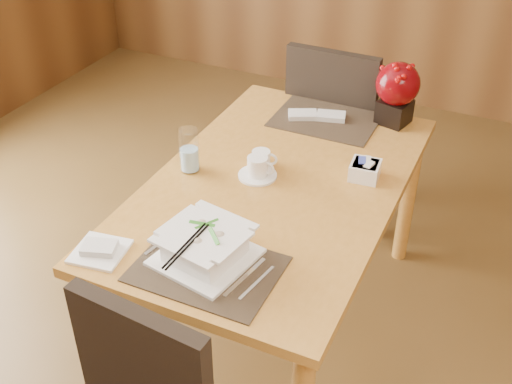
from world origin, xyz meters
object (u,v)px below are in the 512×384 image
at_px(water_glass, 189,150).
at_px(dining_table, 276,203).
at_px(creamer_jug, 261,159).
at_px(far_chair, 336,125).
at_px(soup_setting, 205,246).
at_px(sugar_caddy, 365,170).
at_px(berry_decor, 397,89).
at_px(coffee_cup, 257,168).
at_px(bread_plate, 100,251).

bearing_deg(water_glass, dining_table, 10.39).
distance_m(creamer_jug, far_chair, 0.82).
distance_m(soup_setting, creamer_jug, 0.60).
relative_size(dining_table, sugar_caddy, 13.78).
distance_m(sugar_caddy, berry_decor, 0.50).
bearing_deg(coffee_cup, bread_plate, -113.48).
bearing_deg(sugar_caddy, coffee_cup, -156.21).
bearing_deg(dining_table, soup_setting, -92.96).
xyz_separation_m(water_glass, sugar_caddy, (0.63, 0.24, -0.06)).
height_order(soup_setting, creamer_jug, soup_setting).
bearing_deg(berry_decor, water_glass, -130.48).
relative_size(soup_setting, creamer_jug, 3.52).
bearing_deg(soup_setting, bread_plate, -150.52).
height_order(dining_table, water_glass, water_glass).
distance_m(soup_setting, coffee_cup, 0.52).
height_order(soup_setting, coffee_cup, soup_setting).
distance_m(coffee_cup, berry_decor, 0.75).
xyz_separation_m(sugar_caddy, berry_decor, (-0.02, 0.49, 0.13)).
bearing_deg(bread_plate, soup_setting, 19.03).
bearing_deg(dining_table, berry_decor, 67.24).
height_order(soup_setting, sugar_caddy, soup_setting).
bearing_deg(coffee_cup, dining_table, -5.37).
bearing_deg(bread_plate, creamer_jug, 70.06).
height_order(sugar_caddy, bread_plate, sugar_caddy).
distance_m(dining_table, bread_plate, 0.73).
xyz_separation_m(dining_table, far_chair, (-0.04, 0.87, -0.09)).
height_order(creamer_jug, far_chair, far_chair).
height_order(dining_table, bread_plate, bread_plate).
height_order(soup_setting, berry_decor, berry_decor).
bearing_deg(far_chair, soup_setting, 91.60).
bearing_deg(water_glass, far_chair, 72.32).
distance_m(water_glass, berry_decor, 0.95).
bearing_deg(far_chair, berry_decor, 148.00).
xyz_separation_m(dining_table, water_glass, (-0.34, -0.06, 0.19)).
distance_m(creamer_jug, sugar_caddy, 0.41).
relative_size(soup_setting, far_chair, 0.33).
height_order(soup_setting, bread_plate, soup_setting).
bearing_deg(coffee_cup, berry_decor, 61.17).
xyz_separation_m(coffee_cup, berry_decor, (0.36, 0.65, 0.12)).
bearing_deg(far_chair, dining_table, 93.75).
height_order(dining_table, sugar_caddy, sugar_caddy).
relative_size(water_glass, berry_decor, 0.64).
bearing_deg(dining_table, far_chair, 92.86).
bearing_deg(dining_table, coffee_cup, 174.63).
height_order(water_glass, far_chair, far_chair).
bearing_deg(dining_table, creamer_jug, 141.12).
distance_m(soup_setting, sugar_caddy, 0.76).
bearing_deg(dining_table, bread_plate, -119.73).
distance_m(water_glass, bread_plate, 0.57).
relative_size(sugar_caddy, bread_plate, 0.66).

